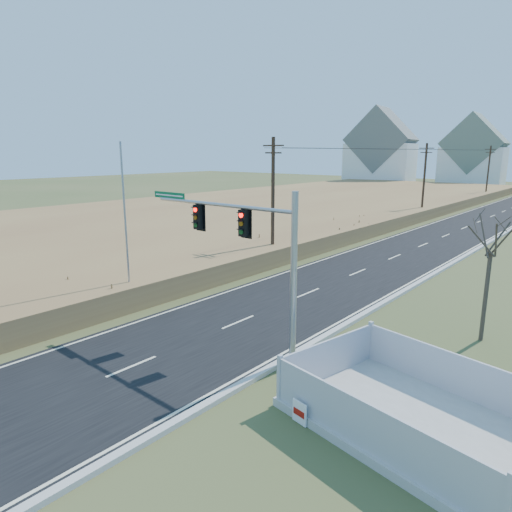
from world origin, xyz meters
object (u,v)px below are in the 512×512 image
at_px(open_sign, 299,413).
at_px(bare_tree, 493,233).
at_px(traffic_signal_mast, 256,253).
at_px(flagpole, 127,243).
at_px(fence_enclosure, 416,419).

relative_size(open_sign, bare_tree, 0.12).
relative_size(traffic_signal_mast, flagpole, 0.98).
relative_size(open_sign, flagpole, 0.08).
relative_size(traffic_signal_mast, fence_enclosure, 1.04).
height_order(open_sign, bare_tree, bare_tree).
bearing_deg(fence_enclosure, traffic_signal_mast, -177.36).
bearing_deg(flagpole, bare_tree, 24.29).
bearing_deg(bare_tree, open_sign, -103.64).
distance_m(open_sign, flagpole, 13.77).
xyz_separation_m(fence_enclosure, flagpole, (-15.82, 1.19, 3.07)).
bearing_deg(open_sign, fence_enclosure, 47.98).
bearing_deg(open_sign, traffic_signal_mast, 156.38).
xyz_separation_m(traffic_signal_mast, open_sign, (4.26, -3.06, -3.75)).
bearing_deg(traffic_signal_mast, bare_tree, 47.61).
bearing_deg(bare_tree, traffic_signal_mast, -133.33).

